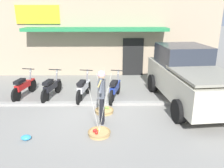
{
  "coord_description": "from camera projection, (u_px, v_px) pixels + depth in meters",
  "views": [
    {
      "loc": [
        0.35,
        -7.25,
        3.39
      ],
      "look_at": [
        0.47,
        0.6,
        0.85
      ],
      "focal_mm": 36.58,
      "sensor_mm": 36.0,
      "label": 1
    }
  ],
  "objects": [
    {
      "name": "parked_truck",
      "position": [
        188.0,
        76.0,
        8.55
      ],
      "size": [
        2.5,
        4.86,
        2.1
      ],
      "color": "beige",
      "rests_on": "ground"
    },
    {
      "name": "fruit_basket_left_side",
      "position": [
        99.0,
        132.0,
        6.49
      ],
      "size": [
        0.65,
        0.65,
        1.45
      ],
      "color": "tan",
      "rests_on": "ground"
    },
    {
      "name": "motorcycle_end_of_row",
      "position": [
        115.0,
        89.0,
        8.98
      ],
      "size": [
        0.62,
        1.79,
        1.09
      ],
      "color": "black",
      "rests_on": "ground"
    },
    {
      "name": "ground_plane",
      "position": [
        99.0,
        113.0,
        7.94
      ],
      "size": [
        90.0,
        90.0,
        0.0
      ],
      "primitive_type": "plane",
      "color": "gray"
    },
    {
      "name": "plastic_litter_bag",
      "position": [
        26.0,
        138.0,
        6.25
      ],
      "size": [
        0.28,
        0.22,
        0.14
      ],
      "primitive_type": "ellipsoid",
      "color": "#3393D1",
      "rests_on": "ground"
    },
    {
      "name": "motorcycle_third_in_row",
      "position": [
        83.0,
        88.0,
        9.02
      ],
      "size": [
        0.56,
        1.8,
        1.09
      ],
      "color": "black",
      "rests_on": "ground"
    },
    {
      "name": "motorcycle_second_in_row",
      "position": [
        51.0,
        88.0,
        9.11
      ],
      "size": [
        0.57,
        1.8,
        1.09
      ],
      "color": "black",
      "rests_on": "ground"
    },
    {
      "name": "fruit_basket_right_side",
      "position": [
        104.0,
        110.0,
        7.93
      ],
      "size": [
        0.65,
        0.65,
        1.45
      ],
      "color": "tan",
      "rests_on": "ground"
    },
    {
      "name": "sidewalk_curb",
      "position": [
        100.0,
        103.0,
        8.59
      ],
      "size": [
        20.0,
        0.24,
        0.1
      ],
      "primitive_type": "cube",
      "color": "gray",
      "rests_on": "ground"
    },
    {
      "name": "motorcycle_nearest_shop",
      "position": [
        24.0,
        87.0,
        9.23
      ],
      "size": [
        0.56,
        1.8,
        1.09
      ],
      "color": "black",
      "rests_on": "ground"
    },
    {
      "name": "fruit_vendor",
      "position": [
        102.0,
        94.0,
        6.93
      ],
      "size": [
        0.23,
        1.5,
        1.7
      ],
      "color": "black",
      "rests_on": "ground"
    },
    {
      "name": "storefront_building",
      "position": [
        98.0,
        32.0,
        14.26
      ],
      "size": [
        13.0,
        6.0,
        4.2
      ],
      "color": "tan",
      "rests_on": "ground"
    }
  ]
}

